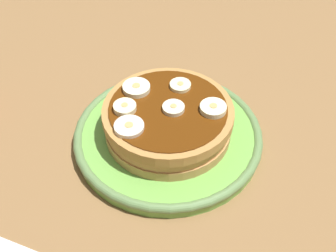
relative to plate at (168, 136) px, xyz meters
The scene contains 9 objects.
ground_plane 2.57cm from the plate, ahead, with size 140.00×140.00×3.00cm, color olive.
plate is the anchor object (origin of this frame).
pancake_stack 2.72cm from the plate, 45.56° to the left, with size 15.99×16.22×4.25cm.
banana_slice_0 5.08cm from the plate, 11.14° to the left, with size 2.66×2.66×0.79cm.
banana_slice_1 7.25cm from the plate, 160.67° to the left, with size 3.44×3.44×0.88cm.
banana_slice_2 6.55cm from the plate, 87.95° to the left, with size 2.66×2.66×0.72cm.
banana_slice_3 7.25cm from the plate, 155.86° to the right, with size 2.75×2.75×0.97cm.
banana_slice_4 7.40cm from the plate, 17.43° to the left, with size 3.19×3.19×0.93cm.
banana_slice_5 7.48cm from the plate, 121.75° to the right, with size 3.49×3.49×0.72cm.
Camera 1 is at (14.94, -38.34, 44.22)cm, focal length 50.37 mm.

